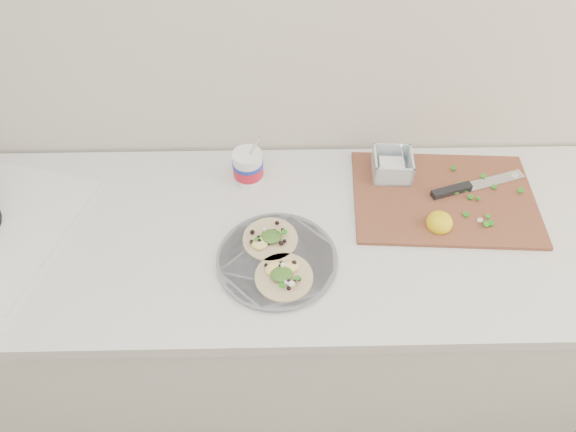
{
  "coord_description": "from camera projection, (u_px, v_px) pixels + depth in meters",
  "views": [
    {
      "loc": [
        0.22,
        0.55,
        1.95
      ],
      "look_at": [
        0.24,
        1.42,
        0.96
      ],
      "focal_mm": 32.0,
      "sensor_mm": 36.0,
      "label": 1
    }
  ],
  "objects": [
    {
      "name": "counter",
      "position": [
        217.0,
        315.0,
        1.71
      ],
      "size": [
        2.44,
        0.66,
        0.9
      ],
      "color": "silver",
      "rests_on": "ground"
    },
    {
      "name": "taco_plate",
      "position": [
        277.0,
        257.0,
        1.29
      ],
      "size": [
        0.31,
        0.31,
        0.04
      ],
      "rotation": [
        0.0,
        0.0,
        0.01
      ],
      "color": "slate",
      "rests_on": "counter"
    },
    {
      "name": "tub",
      "position": [
        249.0,
        164.0,
        1.44
      ],
      "size": [
        0.09,
        0.09,
        0.2
      ],
      "rotation": [
        0.0,
        0.0,
        0.07
      ],
      "color": "white",
      "rests_on": "counter"
    },
    {
      "name": "cutboard",
      "position": [
        440.0,
        191.0,
        1.44
      ],
      "size": [
        0.52,
        0.38,
        0.08
      ],
      "rotation": [
        0.0,
        0.0,
        -0.06
      ],
      "color": "brown",
      "rests_on": "counter"
    }
  ]
}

